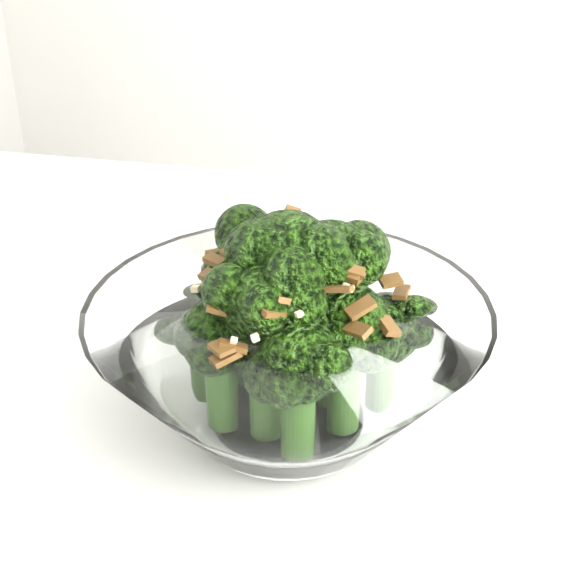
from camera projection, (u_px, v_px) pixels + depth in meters
The scene contains 2 objects.
table at pixel (72, 462), 0.55m from camera, with size 1.37×1.10×0.75m.
broccoli_dish at pixel (288, 350), 0.45m from camera, with size 0.22×0.22×0.14m.
Camera 1 is at (0.47, -0.28, 1.05)m, focal length 50.00 mm.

